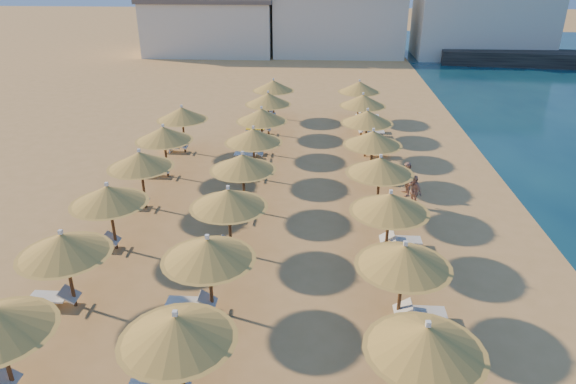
# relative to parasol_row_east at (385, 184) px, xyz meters

# --- Properties ---
(ground) EXTENTS (220.00, 220.00, 0.00)m
(ground) POSITION_rel_parasol_row_east_xyz_m (-2.91, -2.77, -2.36)
(ground) COLOR tan
(ground) RESTS_ON ground
(hotel_blocks) EXTENTS (47.44, 9.12, 8.10)m
(hotel_blocks) POSITION_rel_parasol_row_east_xyz_m (0.71, 44.12, 1.34)
(hotel_blocks) COLOR beige
(hotel_blocks) RESTS_ON ground
(parasol_row_east) EXTENTS (3.05, 37.06, 2.93)m
(parasol_row_east) POSITION_rel_parasol_row_east_xyz_m (0.00, 0.00, 0.00)
(parasol_row_east) COLOR brown
(parasol_row_east) RESTS_ON ground
(parasol_row_west) EXTENTS (3.05, 37.06, 2.93)m
(parasol_row_west) POSITION_rel_parasol_row_east_xyz_m (-6.12, 0.00, 0.00)
(parasol_row_west) COLOR brown
(parasol_row_west) RESTS_ON ground
(parasol_row_inland) EXTENTS (3.05, 21.95, 2.93)m
(parasol_row_inland) POSITION_rel_parasol_row_east_xyz_m (-10.84, -0.00, -0.00)
(parasol_row_inland) COLOR brown
(parasol_row_inland) RESTS_ON ground
(loungers) EXTENTS (13.91, 34.63, 0.66)m
(loungers) POSITION_rel_parasol_row_east_xyz_m (-4.56, -0.11, -2.02)
(loungers) COLOR white
(loungers) RESTS_ON ground
(beachgoer_b) EXTENTS (0.69, 0.87, 1.71)m
(beachgoer_b) POSITION_rel_parasol_row_east_xyz_m (1.59, 4.09, -1.51)
(beachgoer_b) COLOR tan
(beachgoer_b) RESTS_ON ground
(beachgoer_c) EXTENTS (0.85, 1.02, 1.63)m
(beachgoer_c) POSITION_rel_parasol_row_east_xyz_m (1.76, 2.73, -1.55)
(beachgoer_c) COLOR tan
(beachgoer_c) RESTS_ON ground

